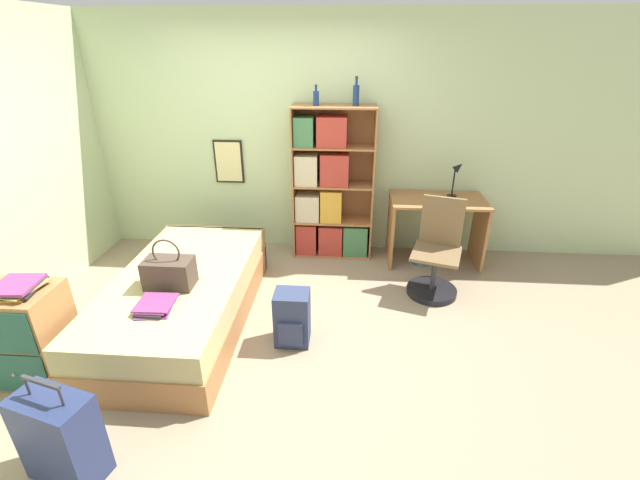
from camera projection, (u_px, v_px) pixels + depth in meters
name	position (u px, v px, depth m)	size (l,w,h in m)	color
ground_plane	(258.00, 324.00, 3.81)	(14.00, 14.00, 0.00)	gray
wall_back	(281.00, 138.00, 4.77)	(10.00, 0.09, 2.60)	beige
bed	(184.00, 297.00, 3.77)	(1.07, 2.09, 0.48)	#A36B3D
handbag	(169.00, 272.00, 3.44)	(0.38, 0.23, 0.42)	#47382D
book_stack_on_bed	(155.00, 305.00, 3.19)	(0.28, 0.32, 0.05)	#7A336B
suitcase	(61.00, 437.00, 2.39)	(0.48, 0.33, 0.70)	navy
dresser	(29.00, 335.00, 3.09)	(0.51, 0.45, 0.74)	#A36B3D
magazine_pile_on_dresser	(17.00, 287.00, 2.91)	(0.30, 0.34, 0.07)	gold
bookcase	(327.00, 192.00, 4.77)	(0.89, 0.33, 1.68)	#A36B3D
bottle_green	(316.00, 98.00, 4.32)	(0.06, 0.06, 0.20)	navy
bottle_brown	(356.00, 94.00, 4.32)	(0.07, 0.07, 0.28)	navy
desk	(436.00, 220.00, 4.68)	(1.01, 0.58, 0.75)	#A36B3D
desk_lamp	(457.00, 173.00, 4.53)	(0.15, 0.10, 0.40)	black
desk_chair	(435.00, 264.00, 4.19)	(0.55, 0.55, 0.95)	black
backpack	(292.00, 318.00, 3.50)	(0.28, 0.26, 0.47)	#2D3856
waste_bin	(422.00, 254.00, 4.81)	(0.21, 0.21, 0.22)	slate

